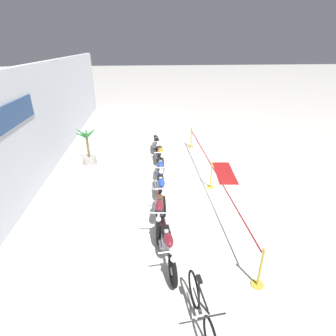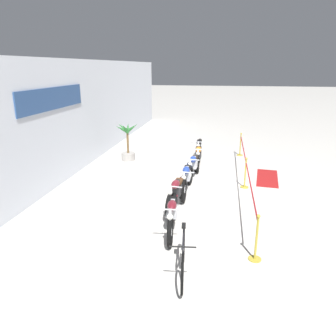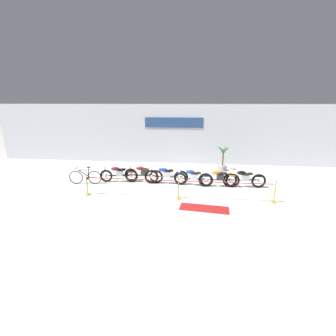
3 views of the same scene
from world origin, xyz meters
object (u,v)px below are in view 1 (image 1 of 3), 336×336
(motorcycle_blue_2, at_px, (161,189))
(motorcycle_blue_3, at_px, (161,170))
(motorcycle_orange_4, at_px, (160,156))
(motorcycle_black_5, at_px, (157,146))
(floor_banner, at_px, (225,173))
(stanchion_far_left, at_px, (223,190))
(motorcycle_maroon_0, at_px, (167,245))
(stanchion_mid_left, at_px, (211,179))
(motorcycle_maroon_1, at_px, (160,212))
(stanchion_mid_right, at_px, (191,140))
(bicycle, at_px, (201,311))
(potted_palm_left_of_row, at_px, (88,149))

(motorcycle_blue_2, bearing_deg, motorcycle_blue_3, -3.31)
(motorcycle_orange_4, xyz_separation_m, motorcycle_black_5, (1.31, 0.08, 0.00))
(floor_banner, bearing_deg, motorcycle_blue_3, 106.09)
(motorcycle_blue_2, xyz_separation_m, floor_banner, (1.94, -2.78, -0.48))
(motorcycle_blue_3, height_order, motorcycle_orange_4, motorcycle_orange_4)
(motorcycle_black_5, bearing_deg, stanchion_far_left, -159.02)
(motorcycle_maroon_0, relative_size, stanchion_mid_left, 2.03)
(motorcycle_maroon_1, relative_size, stanchion_mid_right, 2.11)
(motorcycle_blue_3, bearing_deg, floor_banner, -80.12)
(motorcycle_maroon_0, xyz_separation_m, stanchion_far_left, (2.04, -1.93, 0.25))
(bicycle, bearing_deg, potted_palm_left_of_row, 23.67)
(stanchion_mid_left, distance_m, floor_banner, 1.49)
(motorcycle_blue_3, xyz_separation_m, stanchion_mid_right, (3.57, -1.81, -0.10))
(motorcycle_maroon_0, distance_m, stanchion_mid_right, 7.95)
(motorcycle_blue_3, distance_m, stanchion_far_left, 2.78)
(stanchion_mid_left, bearing_deg, floor_banner, -37.61)
(motorcycle_orange_4, xyz_separation_m, floor_banner, (-0.87, -2.62, -0.47))
(bicycle, bearing_deg, motorcycle_maroon_0, 15.72)
(motorcycle_maroon_0, xyz_separation_m, potted_palm_left_of_row, (6.06, 2.92, 0.24))
(motorcycle_blue_2, bearing_deg, stanchion_far_left, -108.30)
(motorcycle_maroon_0, xyz_separation_m, floor_banner, (4.61, -2.81, -0.46))
(motorcycle_orange_4, bearing_deg, motorcycle_maroon_1, 176.02)
(motorcycle_orange_4, bearing_deg, stanchion_mid_right, -37.95)
(motorcycle_maroon_0, bearing_deg, stanchion_mid_left, -29.12)
(motorcycle_orange_4, xyz_separation_m, potted_palm_left_of_row, (0.57, 3.12, 0.23))
(motorcycle_blue_3, distance_m, motorcycle_black_5, 2.65)
(motorcycle_maroon_0, relative_size, floor_banner, 1.03)
(motorcycle_maroon_0, bearing_deg, motorcycle_maroon_1, 3.86)
(motorcycle_black_5, xyz_separation_m, stanchion_far_left, (-4.75, -1.82, 0.24))
(stanchion_far_left, height_order, floor_banner, stanchion_far_left)
(motorcycle_maroon_0, distance_m, potted_palm_left_of_row, 6.73)
(motorcycle_blue_3, height_order, motorcycle_black_5, motorcycle_black_5)
(motorcycle_black_5, bearing_deg, motorcycle_blue_2, 178.99)
(potted_palm_left_of_row, relative_size, stanchion_mid_right, 1.59)
(motorcycle_blue_2, xyz_separation_m, stanchion_mid_left, (0.79, -1.89, -0.13))
(stanchion_mid_left, relative_size, stanchion_mid_right, 1.00)
(potted_palm_left_of_row, bearing_deg, motorcycle_orange_4, -100.42)
(stanchion_far_left, bearing_deg, motorcycle_maroon_0, 136.64)
(motorcycle_maroon_0, xyz_separation_m, motorcycle_blue_2, (2.67, -0.04, 0.02))
(motorcycle_orange_4, relative_size, floor_banner, 1.04)
(motorcycle_maroon_0, distance_m, motorcycle_orange_4, 5.49)
(motorcycle_blue_2, height_order, bicycle, bicycle)
(bicycle, distance_m, potted_palm_left_of_row, 8.49)
(motorcycle_maroon_1, distance_m, motorcycle_black_5, 5.41)
(motorcycle_black_5, height_order, stanchion_mid_left, stanchion_mid_left)
(bicycle, relative_size, stanchion_mid_left, 1.67)
(motorcycle_blue_2, distance_m, bicycle, 4.41)
(floor_banner, bearing_deg, motorcycle_maroon_1, 144.22)
(motorcycle_orange_4, height_order, stanchion_mid_right, stanchion_mid_right)
(motorcycle_blue_2, relative_size, stanchion_mid_right, 2.29)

